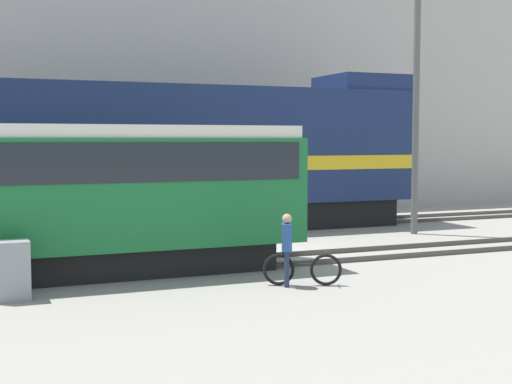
{
  "coord_description": "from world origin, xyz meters",
  "views": [
    {
      "loc": [
        -8.07,
        -18.31,
        3.23
      ],
      "look_at": [
        -0.67,
        -0.38,
        1.8
      ],
      "focal_mm": 50.0,
      "sensor_mm": 36.0,
      "label": 1
    }
  ],
  "objects_px": {
    "bicycle": "(302,269)",
    "signal_box": "(12,271)",
    "streetcar": "(48,191)",
    "person": "(287,243)",
    "utility_pole_left": "(416,109)",
    "freight_locomotive": "(169,157)"
  },
  "relations": [
    {
      "from": "streetcar",
      "to": "signal_box",
      "type": "relative_size",
      "value": 10.05
    },
    {
      "from": "freight_locomotive",
      "to": "streetcar",
      "type": "bearing_deg",
      "value": -124.77
    },
    {
      "from": "streetcar",
      "to": "signal_box",
      "type": "bearing_deg",
      "value": -116.09
    },
    {
      "from": "streetcar",
      "to": "person",
      "type": "distance_m",
      "value": 5.63
    },
    {
      "from": "freight_locomotive",
      "to": "person",
      "type": "xyz_separation_m",
      "value": [
        -0.07,
        -9.77,
        -1.67
      ]
    },
    {
      "from": "bicycle",
      "to": "signal_box",
      "type": "distance_m",
      "value": 6.13
    },
    {
      "from": "streetcar",
      "to": "freight_locomotive",
      "type": "bearing_deg",
      "value": 55.23
    },
    {
      "from": "streetcar",
      "to": "signal_box",
      "type": "xyz_separation_m",
      "value": [
        -0.96,
        -1.96,
        -1.44
      ]
    },
    {
      "from": "utility_pole_left",
      "to": "freight_locomotive",
      "type": "bearing_deg",
      "value": 155.82
    },
    {
      "from": "bicycle",
      "to": "utility_pole_left",
      "type": "relative_size",
      "value": 0.19
    },
    {
      "from": "bicycle",
      "to": "person",
      "type": "relative_size",
      "value": 1.01
    },
    {
      "from": "freight_locomotive",
      "to": "utility_pole_left",
      "type": "xyz_separation_m",
      "value": [
        7.68,
        -3.45,
        1.64
      ]
    },
    {
      "from": "streetcar",
      "to": "bicycle",
      "type": "xyz_separation_m",
      "value": [
        5.09,
        -2.89,
        -1.68
      ]
    },
    {
      "from": "utility_pole_left",
      "to": "streetcar",
      "type": "bearing_deg",
      "value": -164.54
    },
    {
      "from": "utility_pole_left",
      "to": "signal_box",
      "type": "xyz_separation_m",
      "value": [
        -13.43,
        -5.41,
        -3.68
      ]
    },
    {
      "from": "signal_box",
      "to": "streetcar",
      "type": "bearing_deg",
      "value": 63.91
    },
    {
      "from": "freight_locomotive",
      "to": "bicycle",
      "type": "bearing_deg",
      "value": -88.25
    },
    {
      "from": "streetcar",
      "to": "utility_pole_left",
      "type": "relative_size",
      "value": 1.41
    },
    {
      "from": "person",
      "to": "signal_box",
      "type": "xyz_separation_m",
      "value": [
        -5.68,
        0.92,
        -0.37
      ]
    },
    {
      "from": "freight_locomotive",
      "to": "utility_pole_left",
      "type": "distance_m",
      "value": 8.58
    },
    {
      "from": "freight_locomotive",
      "to": "signal_box",
      "type": "relative_size",
      "value": 15.5
    },
    {
      "from": "streetcar",
      "to": "person",
      "type": "relative_size",
      "value": 7.49
    }
  ]
}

